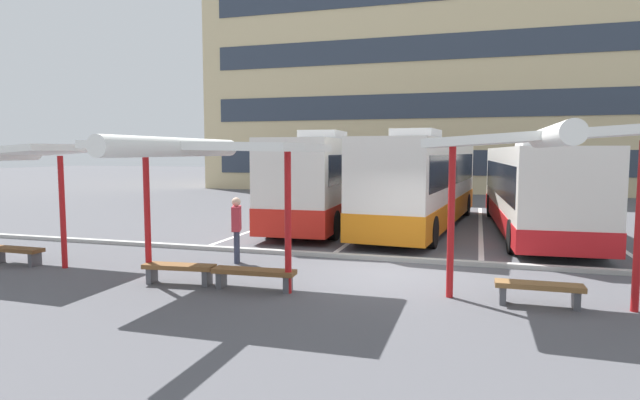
% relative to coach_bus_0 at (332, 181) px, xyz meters
% --- Properties ---
extents(ground_plane, '(160.00, 160.00, 0.00)m').
position_rel_coach_bus_0_xyz_m(ground_plane, '(3.96, -8.81, -1.73)').
color(ground_plane, '#515156').
extents(terminal_building, '(38.24, 15.44, 22.68)m').
position_rel_coach_bus_0_xyz_m(terminal_building, '(3.98, 24.18, 8.23)').
color(terminal_building, '#D1BC8C').
rests_on(terminal_building, ground).
extents(coach_bus_0, '(2.90, 12.26, 3.76)m').
position_rel_coach_bus_0_xyz_m(coach_bus_0, '(0.00, 0.00, 0.00)').
color(coach_bus_0, silver).
rests_on(coach_bus_0, ground).
extents(coach_bus_1, '(3.61, 12.33, 3.76)m').
position_rel_coach_bus_0_xyz_m(coach_bus_1, '(3.83, -0.45, 0.00)').
color(coach_bus_1, silver).
rests_on(coach_bus_1, ground).
extents(coach_bus_2, '(3.18, 12.32, 3.46)m').
position_rel_coach_bus_0_xyz_m(coach_bus_2, '(7.85, -0.67, -0.13)').
color(coach_bus_2, silver).
rests_on(coach_bus_2, ground).
extents(lane_stripe_0, '(0.16, 14.00, 0.01)m').
position_rel_coach_bus_0_xyz_m(lane_stripe_0, '(-2.20, 0.37, -1.73)').
color(lane_stripe_0, white).
rests_on(lane_stripe_0, ground).
extents(lane_stripe_1, '(0.16, 14.00, 0.01)m').
position_rel_coach_bus_0_xyz_m(lane_stripe_1, '(1.91, 0.37, -1.73)').
color(lane_stripe_1, white).
rests_on(lane_stripe_1, ground).
extents(lane_stripe_2, '(0.16, 14.00, 0.01)m').
position_rel_coach_bus_0_xyz_m(lane_stripe_2, '(6.01, 0.37, -1.73)').
color(lane_stripe_2, white).
rests_on(lane_stripe_2, ground).
extents(lane_stripe_3, '(0.16, 14.00, 0.01)m').
position_rel_coach_bus_0_xyz_m(lane_stripe_3, '(10.12, 0.37, -1.73)').
color(lane_stripe_3, white).
rests_on(lane_stripe_3, ground).
extents(waiting_shelter_0, '(4.06, 4.64, 3.14)m').
position_rel_coach_bus_0_xyz_m(waiting_shelter_0, '(-5.69, -10.76, 1.12)').
color(waiting_shelter_0, red).
rests_on(waiting_shelter_0, ground).
extents(bench_0, '(1.55, 0.45, 0.45)m').
position_rel_coach_bus_0_xyz_m(bench_0, '(-5.69, -10.53, -1.40)').
color(bench_0, brown).
rests_on(bench_0, ground).
extents(waiting_shelter_1, '(4.39, 5.18, 3.22)m').
position_rel_coach_bus_0_xyz_m(waiting_shelter_1, '(0.42, -11.36, 1.27)').
color(waiting_shelter_1, red).
rests_on(waiting_shelter_1, ground).
extents(bench_1, '(1.66, 0.59, 0.45)m').
position_rel_coach_bus_0_xyz_m(bench_1, '(-0.48, -11.10, -1.40)').
color(bench_1, brown).
rests_on(bench_1, ground).
extents(bench_2, '(1.84, 0.51, 0.45)m').
position_rel_coach_bus_0_xyz_m(bench_2, '(1.32, -11.06, -1.40)').
color(bench_2, brown).
rests_on(bench_2, ground).
extents(waiting_shelter_2, '(4.34, 4.57, 3.46)m').
position_rel_coach_bus_0_xyz_m(waiting_shelter_2, '(7.04, -10.69, 1.42)').
color(waiting_shelter_2, red).
rests_on(waiting_shelter_2, ground).
extents(bench_3, '(1.61, 0.43, 0.45)m').
position_rel_coach_bus_0_xyz_m(bench_3, '(7.04, -10.58, -1.40)').
color(bench_3, brown).
rests_on(bench_3, ground).
extents(platform_kerb, '(44.00, 0.24, 0.12)m').
position_rel_coach_bus_0_xyz_m(platform_kerb, '(3.96, -7.22, -1.67)').
color(platform_kerb, '#ADADA8').
rests_on(platform_kerb, ground).
extents(waiting_passenger_0, '(0.38, 0.55, 1.75)m').
position_rel_coach_bus_0_xyz_m(waiting_passenger_0, '(-0.23, -8.67, -0.71)').
color(waiting_passenger_0, '#33384C').
rests_on(waiting_passenger_0, ground).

